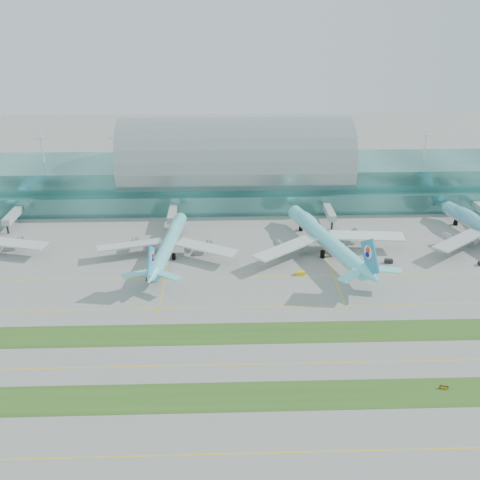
{
  "coord_description": "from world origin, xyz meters",
  "views": [
    {
      "loc": [
        -6.22,
        -142.96,
        100.91
      ],
      "look_at": [
        0.0,
        55.0,
        9.0
      ],
      "focal_mm": 40.0,
      "sensor_mm": 36.0,
      "label": 1
    }
  ],
  "objects_px": {
    "airliner_b": "(169,243)",
    "taxiway_sign_east": "(444,387)",
    "airliner_c": "(325,238)",
    "terminal": "(236,173)"
  },
  "relations": [
    {
      "from": "airliner_b",
      "to": "airliner_c",
      "type": "distance_m",
      "value": 65.98
    },
    {
      "from": "terminal",
      "to": "airliner_c",
      "type": "relative_size",
      "value": 4.41
    },
    {
      "from": "airliner_b",
      "to": "taxiway_sign_east",
      "type": "bearing_deg",
      "value": -39.24
    },
    {
      "from": "terminal",
      "to": "airliner_c",
      "type": "bearing_deg",
      "value": -61.87
    },
    {
      "from": "terminal",
      "to": "taxiway_sign_east",
      "type": "relative_size",
      "value": 146.96
    },
    {
      "from": "airliner_b",
      "to": "taxiway_sign_east",
      "type": "distance_m",
      "value": 121.18
    },
    {
      "from": "terminal",
      "to": "taxiway_sign_east",
      "type": "xyz_separation_m",
      "value": [
        54.62,
        -155.35,
        -13.74
      ]
    },
    {
      "from": "airliner_c",
      "to": "taxiway_sign_east",
      "type": "bearing_deg",
      "value": -94.72
    },
    {
      "from": "airliner_c",
      "to": "taxiway_sign_east",
      "type": "relative_size",
      "value": 33.36
    },
    {
      "from": "terminal",
      "to": "airliner_c",
      "type": "xyz_separation_m",
      "value": [
        36.22,
        -67.75,
        -7.53
      ]
    }
  ]
}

